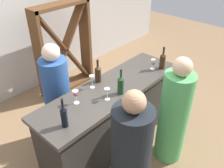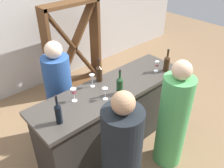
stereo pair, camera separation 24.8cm
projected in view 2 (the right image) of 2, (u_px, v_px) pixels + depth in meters
ground_plane at (112, 142)px, 3.57m from camera, size 12.00×12.00×0.00m
back_wall at (27, 15)px, 4.17m from camera, size 8.00×0.10×2.80m
bar_counter at (112, 117)px, 3.30m from camera, size 2.16×0.64×0.98m
wine_rack at (73, 47)px, 4.44m from camera, size 1.09×0.28×1.64m
wine_bottle_leftmost_near_black at (58, 113)px, 2.41m from camera, size 0.07×0.07×0.34m
wine_bottle_second_left_olive_green at (120, 85)px, 2.85m from camera, size 0.08×0.08×0.33m
wine_bottle_center_amber_brown at (99, 73)px, 3.10m from camera, size 0.08×0.08×0.32m
wine_bottle_second_right_amber_brown at (167, 63)px, 3.32m from camera, size 0.08×0.08×0.33m
wine_glass_near_left at (105, 91)px, 2.77m from camera, size 0.07×0.07×0.15m
wine_glass_near_center at (157, 65)px, 3.32m from camera, size 0.07×0.07×0.15m
wine_glass_near_right at (74, 92)px, 2.73m from camera, size 0.07×0.07×0.17m
wine_glass_far_left at (92, 78)px, 2.98m from camera, size 0.07×0.07×0.17m
person_left_guest at (121, 162)px, 2.39m from camera, size 0.48×0.48×1.56m
person_center_guest at (173, 120)px, 2.95m from camera, size 0.46×0.46×1.51m
person_right_guest at (60, 96)px, 3.35m from camera, size 0.43×0.43×1.52m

